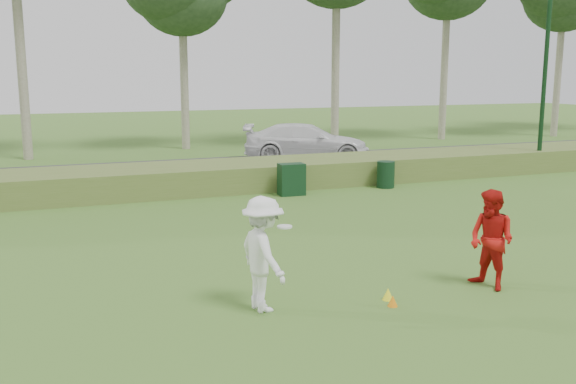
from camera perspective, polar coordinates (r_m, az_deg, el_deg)
name	(u,v)px	position (r m, az deg, el deg)	size (l,w,h in m)	color
ground	(366,298)	(12.11, 6.97, -9.32)	(120.00, 120.00, 0.00)	#386521
reed_strip	(207,177)	(22.96, -7.26, 1.33)	(80.00, 3.00, 0.90)	#4D6629
park_road	(178,169)	(27.85, -9.75, 2.01)	(80.00, 6.00, 0.06)	#2D2D2D
lamp_post	(548,35)	(28.67, 22.09, 12.80)	(0.70, 0.70, 8.18)	black
player_white	(263,254)	(11.16, -2.23, -5.52)	(1.00, 1.40, 2.02)	white
player_red	(491,240)	(12.86, 17.63, -4.07)	(0.94, 0.73, 1.93)	#B9130F
cone_orange	(393,301)	(11.73, 9.29, -9.53)	(0.18, 0.18, 0.20)	orange
cone_yellow	(388,294)	(12.03, 8.87, -8.95)	(0.21, 0.21, 0.23)	yellow
utility_cabinet	(291,179)	(21.73, 0.31, 1.13)	(0.87, 0.54, 1.08)	black
trash_bin	(386,174)	(23.43, 8.68, 1.55)	(0.64, 0.64, 0.96)	black
car_right	(306,142)	(30.13, 1.65, 4.48)	(2.38, 5.84, 1.70)	white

